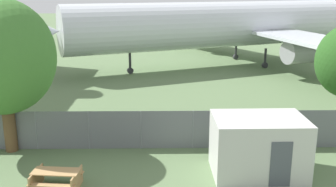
# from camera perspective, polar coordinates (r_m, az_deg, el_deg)

# --- Properties ---
(perimeter_fence) EXTENTS (56.07, 0.07, 1.94)m
(perimeter_fence) POSITION_cam_1_polar(r_m,az_deg,el_deg) (19.33, 3.62, -5.25)
(perimeter_fence) COLOR slate
(perimeter_fence) RESTS_ON ground
(airplane) EXTENTS (43.27, 34.96, 13.07)m
(airplane) POSITION_cam_1_polar(r_m,az_deg,el_deg) (41.11, 10.50, 9.84)
(airplane) COLOR silver
(airplane) RESTS_ON ground
(portable_cabin) EXTENTS (3.84, 2.64, 2.49)m
(portable_cabin) POSITION_cam_1_polar(r_m,az_deg,el_deg) (17.09, 12.97, -7.43)
(portable_cabin) COLOR silver
(portable_cabin) RESTS_ON ground
(picnic_bench_near_cabin) EXTENTS (1.96, 1.57, 0.76)m
(picnic_bench_near_cabin) POSITION_cam_1_polar(r_m,az_deg,el_deg) (16.35, -15.89, -11.65)
(picnic_bench_near_cabin) COLOR tan
(picnic_bench_near_cabin) RESTS_ON ground
(tree_behind_benches) EXTENTS (4.88, 4.88, 7.31)m
(tree_behind_benches) POSITION_cam_1_polar(r_m,az_deg,el_deg) (19.59, -22.95, 4.87)
(tree_behind_benches) COLOR brown
(tree_behind_benches) RESTS_ON ground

